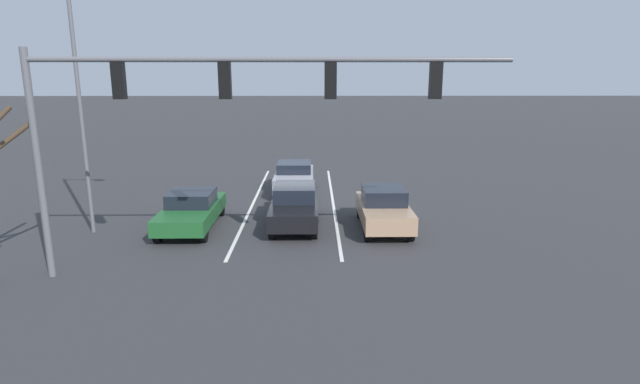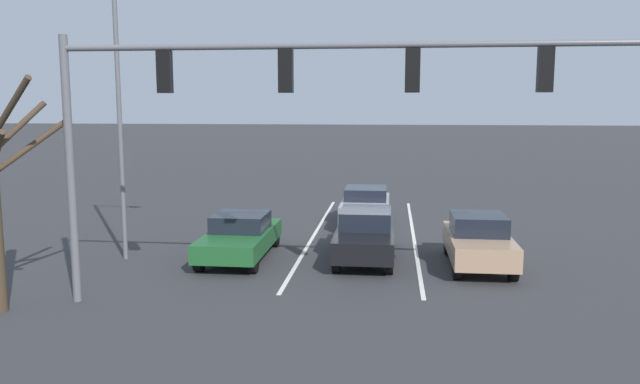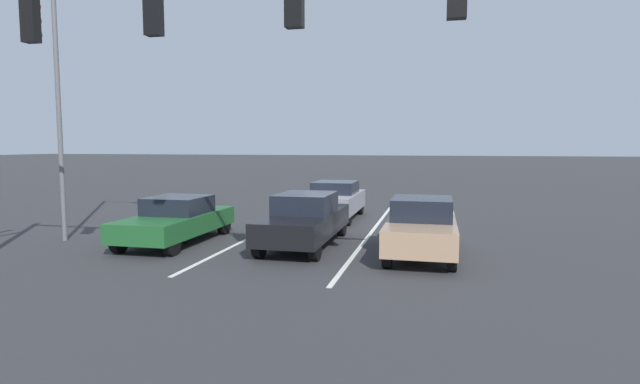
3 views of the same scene
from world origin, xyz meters
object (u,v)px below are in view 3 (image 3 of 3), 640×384
at_px(car_darkgreen_rightlane_front, 177,220).
at_px(street_lamp_right_shoulder, 63,68).
at_px(car_tan_leftlane_front, 422,227).
at_px(car_black_midlane_front, 305,219).
at_px(car_gray_midlane_second, 335,200).
at_px(traffic_signal_gantry, 128,40).

xyz_separation_m(car_darkgreen_rightlane_front, street_lamp_right_shoulder, (3.28, 0.52, 4.51)).
xyz_separation_m(car_tan_leftlane_front, car_darkgreen_rightlane_front, (7.21, -0.19, -0.08)).
bearing_deg(car_black_midlane_front, street_lamp_right_shoulder, 7.73).
xyz_separation_m(car_gray_midlane_second, traffic_signal_gantry, (1.97, 10.46, 4.19)).
height_order(car_darkgreen_rightlane_front, car_gray_midlane_second, car_gray_midlane_second).
xyz_separation_m(car_darkgreen_rightlane_front, traffic_signal_gantry, (-1.68, 4.63, 4.26)).
relative_size(car_tan_leftlane_front, street_lamp_right_shoulder, 0.44).
bearing_deg(car_black_midlane_front, traffic_signal_gantry, 66.68).
height_order(car_darkgreen_rightlane_front, street_lamp_right_shoulder, street_lamp_right_shoulder).
distance_m(car_darkgreen_rightlane_front, street_lamp_right_shoulder, 5.60).
xyz_separation_m(car_black_midlane_front, street_lamp_right_shoulder, (7.15, 0.97, 4.43)).
bearing_deg(car_tan_leftlane_front, street_lamp_right_shoulder, 1.81).
distance_m(traffic_signal_gantry, street_lamp_right_shoulder, 6.44).
height_order(car_black_midlane_front, traffic_signal_gantry, traffic_signal_gantry).
bearing_deg(car_tan_leftlane_front, car_black_midlane_front, -10.80).
bearing_deg(car_tan_leftlane_front, traffic_signal_gantry, 38.75).
relative_size(car_gray_midlane_second, street_lamp_right_shoulder, 0.46).
bearing_deg(car_gray_midlane_second, traffic_signal_gantry, 79.34).
relative_size(car_darkgreen_rightlane_front, street_lamp_right_shoulder, 0.49).
distance_m(car_darkgreen_rightlane_front, traffic_signal_gantry, 6.51).
relative_size(car_tan_leftlane_front, car_gray_midlane_second, 0.97).
bearing_deg(car_tan_leftlane_front, car_gray_midlane_second, -59.36).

